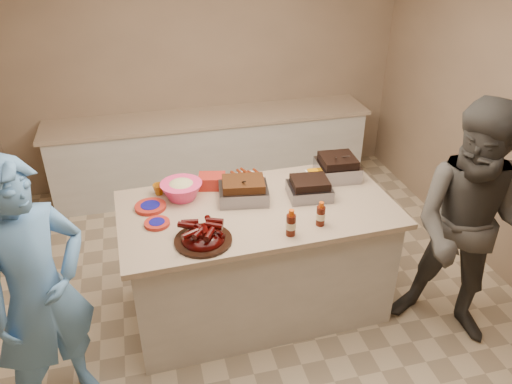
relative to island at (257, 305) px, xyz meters
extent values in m
cube|color=#47230F|center=(-0.08, 0.12, 0.97)|extent=(0.41, 0.33, 0.11)
cube|color=black|center=(0.42, 0.05, 0.97)|extent=(0.34, 0.29, 0.10)
cube|color=gray|center=(0.75, 0.30, 0.97)|extent=(0.34, 0.34, 0.13)
cylinder|color=silver|center=(0.03, 0.43, 0.97)|extent=(0.36, 0.36, 0.05)
cube|color=orange|center=(0.64, 0.26, 0.97)|extent=(0.30, 0.23, 0.08)
cylinder|color=#441309|center=(0.13, -0.41, 0.97)|extent=(0.07, 0.07, 0.20)
cylinder|color=#441309|center=(0.37, -0.34, 0.97)|extent=(0.06, 0.06, 0.18)
cylinder|color=gold|center=(-0.13, 0.20, 0.97)|extent=(0.05, 0.05, 0.13)
imported|color=silver|center=(-0.10, 0.29, 0.97)|extent=(0.15, 0.05, 0.15)
cylinder|color=#A12319|center=(-0.78, 0.17, 0.97)|extent=(0.24, 0.24, 0.03)
cylinder|color=#A12319|center=(-0.75, -0.06, 0.97)|extent=(0.19, 0.19, 0.02)
imported|color=#AF6B13|center=(-0.70, 0.37, 0.97)|extent=(0.09, 0.09, 0.09)
cube|color=#A12319|center=(-0.28, 0.38, 0.97)|extent=(0.24, 0.20, 0.10)
imported|color=#494641|center=(1.40, -0.63, 0.00)|extent=(1.93, 2.03, 0.72)
camera|label=1|loc=(-0.78, -3.07, 2.93)|focal=35.00mm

